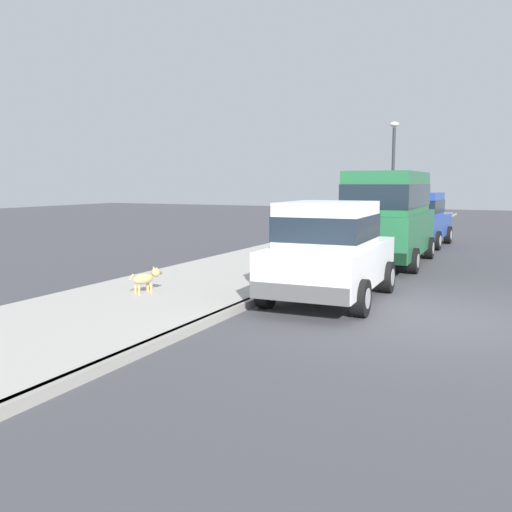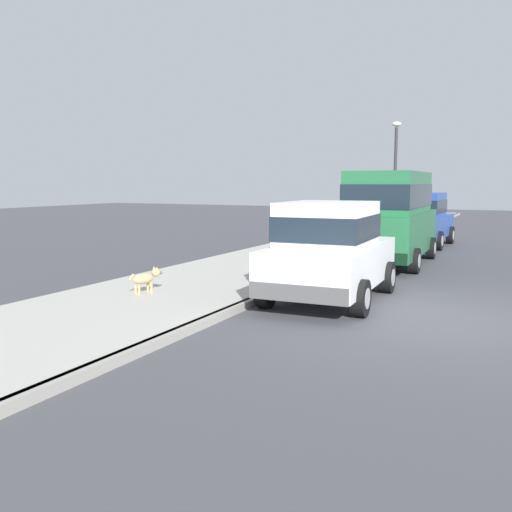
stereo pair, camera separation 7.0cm
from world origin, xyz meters
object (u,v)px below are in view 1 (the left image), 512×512
at_px(car_white_hatchback, 330,250).
at_px(dog_tan, 146,278).
at_px(car_green_van, 388,213).
at_px(street_lamp, 393,165).
at_px(car_blue_hatchback, 418,218).

height_order(car_white_hatchback, dog_tan, car_white_hatchback).
xyz_separation_m(car_green_van, street_lamp, (-1.35, 6.77, 1.51)).
bearing_deg(dog_tan, street_lamp, 82.97).
relative_size(car_blue_hatchback, street_lamp, 0.87).
xyz_separation_m(car_white_hatchback, car_blue_hatchback, (-0.15, 10.31, 0.00)).
bearing_deg(car_blue_hatchback, car_white_hatchback, -89.19).
height_order(car_blue_hatchback, street_lamp, street_lamp).
height_order(car_blue_hatchback, dog_tan, car_blue_hatchback).
distance_m(car_green_van, dog_tan, 7.60).
xyz_separation_m(car_blue_hatchback, street_lamp, (-1.33, 1.89, 1.93)).
distance_m(car_green_van, street_lamp, 7.07).
bearing_deg(car_white_hatchback, dog_tan, -155.11).
bearing_deg(car_blue_hatchback, dog_tan, -104.36).
height_order(car_green_van, dog_tan, car_green_van).
bearing_deg(car_white_hatchback, car_blue_hatchback, 90.81).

